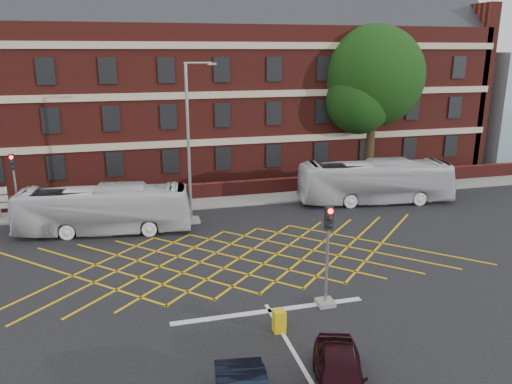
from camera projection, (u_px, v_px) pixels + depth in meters
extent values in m
plane|color=black|center=(249.00, 275.00, 23.40)|extent=(120.00, 120.00, 0.00)
cube|color=#581B16|center=(185.00, 101.00, 42.21)|extent=(50.00, 12.00, 12.00)
cube|color=black|center=(182.00, 27.00, 40.57)|extent=(51.00, 10.61, 10.61)
cube|color=#B7A88C|center=(195.00, 95.00, 36.28)|extent=(50.00, 0.18, 0.50)
cube|color=black|center=(196.00, 116.00, 36.71)|extent=(1.20, 0.14, 1.80)
cube|color=#501715|center=(204.00, 191.00, 35.33)|extent=(56.00, 0.50, 1.10)
cube|color=slate|center=(207.00, 202.00, 34.54)|extent=(60.00, 3.00, 0.12)
cube|color=#CC990C|center=(239.00, 258.00, 25.25)|extent=(8.22, 8.22, 0.02)
cube|color=silver|center=(270.00, 311.00, 20.14)|extent=(8.00, 0.30, 0.02)
imported|color=silver|center=(104.00, 209.00, 28.55)|extent=(10.06, 3.68, 2.74)
imported|color=silver|center=(375.00, 182.00, 34.21)|extent=(10.80, 3.96, 2.94)
imported|color=black|center=(340.00, 374.00, 15.17)|extent=(2.68, 4.12, 1.30)
cylinder|color=black|center=(369.00, 137.00, 40.96)|extent=(0.90, 0.90, 6.57)
sphere|color=black|center=(373.00, 76.00, 39.62)|extent=(8.06, 8.06, 8.06)
sphere|color=black|center=(359.00, 101.00, 39.00)|extent=(5.24, 5.24, 5.24)
sphere|color=black|center=(384.00, 93.00, 41.12)|extent=(4.83, 4.83, 4.83)
cube|color=slate|center=(325.00, 303.00, 20.60)|extent=(0.70, 0.70, 0.20)
cylinder|color=gray|center=(327.00, 266.00, 20.15)|extent=(0.12, 0.12, 3.50)
cube|color=black|center=(329.00, 218.00, 19.59)|extent=(0.30, 0.25, 0.95)
sphere|color=#FF0C05|center=(331.00, 211.00, 19.38)|extent=(0.20, 0.20, 0.20)
cube|color=slate|center=(20.00, 222.00, 30.38)|extent=(0.70, 0.70, 0.20)
cylinder|color=gray|center=(17.00, 196.00, 29.93)|extent=(0.12, 0.12, 3.50)
cube|color=black|center=(12.00, 162.00, 29.37)|extent=(0.30, 0.25, 0.95)
sphere|color=#FF0C05|center=(11.00, 157.00, 29.15)|extent=(0.20, 0.20, 0.20)
cube|color=slate|center=(191.00, 220.00, 30.60)|extent=(1.00, 1.00, 0.20)
cylinder|color=gray|center=(189.00, 146.00, 29.33)|extent=(0.18, 0.18, 9.46)
cylinder|color=gray|center=(198.00, 63.00, 28.21)|extent=(1.60, 0.12, 0.12)
cube|color=gray|center=(212.00, 64.00, 28.42)|extent=(0.50, 0.20, 0.12)
cube|color=gold|center=(279.00, 321.00, 18.58)|extent=(0.44, 0.43, 0.85)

